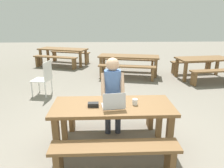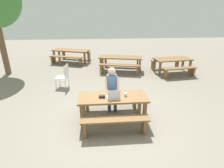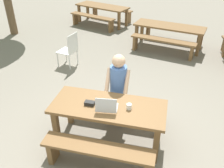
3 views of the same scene
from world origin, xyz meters
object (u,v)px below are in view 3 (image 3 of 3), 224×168
(small_pouch, at_px, (90,103))
(person_seated, at_px, (118,84))
(plastic_chair, at_px, (70,49))
(picnic_table_front, at_px, (108,111))
(laptop, at_px, (107,107))
(coffee_mug, at_px, (129,107))
(picnic_table_distant, at_px, (169,29))
(picnic_table_mid, at_px, (102,8))

(small_pouch, xyz_separation_m, person_seated, (0.32, 0.64, 0.02))
(plastic_chair, bearing_deg, picnic_table_front, 46.54)
(laptop, height_order, plastic_chair, laptop)
(small_pouch, xyz_separation_m, plastic_chair, (-1.42, 2.53, -0.30))
(laptop, bearing_deg, picnic_table_front, -94.70)
(picnic_table_front, xyz_separation_m, coffee_mug, (0.33, -0.01, 0.16))
(plastic_chair, xyz_separation_m, picnic_table_distant, (2.48, 1.96, 0.12))
(picnic_table_mid, bearing_deg, picnic_table_distant, -15.25)
(plastic_chair, distance_m, picnic_table_distant, 3.17)
(picnic_table_front, bearing_deg, coffee_mug, -1.56)
(picnic_table_front, distance_m, coffee_mug, 0.37)
(coffee_mug, distance_m, person_seated, 0.67)
(plastic_chair, relative_size, picnic_table_mid, 0.41)
(picnic_table_front, bearing_deg, picnic_table_distant, 80.11)
(laptop, xyz_separation_m, small_pouch, (-0.30, 0.06, -0.03))
(laptop, distance_m, coffee_mug, 0.35)
(picnic_table_distant, bearing_deg, picnic_table_mid, 157.74)
(coffee_mug, bearing_deg, person_seated, 117.45)
(small_pouch, distance_m, coffee_mug, 0.63)
(person_seated, height_order, plastic_chair, person_seated)
(person_seated, xyz_separation_m, plastic_chair, (-1.73, 1.89, -0.31))
(person_seated, distance_m, picnic_table_distant, 3.93)
(picnic_table_front, relative_size, coffee_mug, 20.32)
(small_pouch, xyz_separation_m, picnic_table_distant, (1.07, 4.49, -0.17))
(laptop, distance_m, plastic_chair, 3.12)
(person_seated, bearing_deg, plastic_chair, 132.50)
(plastic_chair, bearing_deg, small_pouch, 41.20)
(laptop, bearing_deg, picnic_table_mid, -80.32)
(laptop, bearing_deg, plastic_chair, -63.40)
(person_seated, bearing_deg, picnic_table_front, -92.34)
(person_seated, relative_size, plastic_chair, 1.47)
(picnic_table_front, distance_m, laptop, 0.21)
(plastic_chair, height_order, picnic_table_mid, plastic_chair)
(picnic_table_mid, bearing_deg, coffee_mug, -51.24)
(plastic_chair, bearing_deg, laptop, 45.42)
(picnic_table_mid, relative_size, picnic_table_distant, 1.01)
(picnic_table_distant, bearing_deg, plastic_chair, -129.43)
(coffee_mug, bearing_deg, plastic_chair, 129.38)
(laptop, bearing_deg, person_seated, -98.47)
(coffee_mug, distance_m, picnic_table_mid, 6.67)
(laptop, bearing_deg, small_pouch, -18.23)
(picnic_table_front, distance_m, plastic_chair, 3.01)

